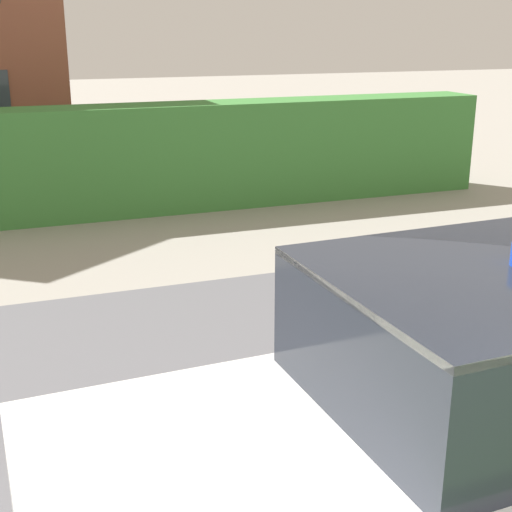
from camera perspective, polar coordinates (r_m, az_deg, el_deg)
road_strip at (r=5.28m, az=-4.90°, el=-13.88°), size 28.00×6.03×0.01m
garden_hedge at (r=11.22m, az=-8.89°, el=7.68°), size 11.43×0.88×1.64m
police_car at (r=4.03m, az=17.20°, el=-13.00°), size 4.54×1.91×1.74m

